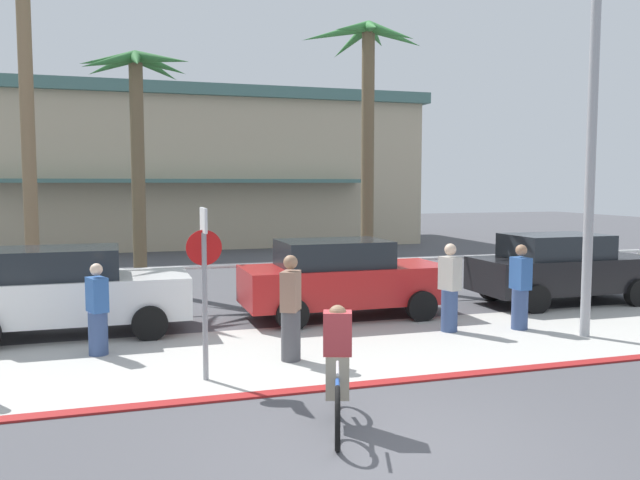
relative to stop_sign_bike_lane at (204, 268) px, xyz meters
name	(u,v)px	position (x,y,z in m)	size (l,w,h in m)	color
ground_plane	(233,297)	(1.59, 6.90, -1.68)	(80.00, 80.00, 0.00)	#4C4C51
sidewalk_strip	(291,353)	(1.59, 1.10, -1.67)	(44.00, 4.00, 0.02)	beige
curb_paint	(327,388)	(1.59, -0.90, -1.66)	(44.00, 0.24, 0.03)	maroon
building_backdrop	(175,169)	(1.60, 23.43, 1.91)	(22.86, 10.49, 7.13)	#BCAD8E
rail_fence	(243,273)	(1.59, 5.40, -0.84)	(22.78, 0.08, 1.04)	white
stop_sign_bike_lane	(204,268)	(0.00, 0.00, 0.00)	(0.52, 0.56, 2.56)	gray
streetlight_curb	(602,107)	(7.22, 0.39, 2.60)	(0.24, 2.54, 7.50)	#9EA0A5
palm_tree_3	(24,51)	(-3.36, 9.26, 4.65)	(2.99, 3.20, 8.93)	#846B4C
palm_tree_4	(136,106)	(-0.63, 8.67, 3.26)	(2.83, 3.02, 6.39)	brown
palm_tree_5	(367,91)	(5.59, 7.85, 3.81)	(3.42, 3.24, 7.39)	brown
car_white_1	(67,291)	(-2.13, 3.68, -0.81)	(4.40, 2.02, 1.69)	white
car_red_2	(342,278)	(3.42, 3.71, -0.81)	(4.40, 2.02, 1.69)	red
car_black_3	(561,268)	(9.04, 3.70, -0.81)	(4.40, 2.02, 1.69)	black
cyclist_blue_0	(337,370)	(1.27, -2.30, -0.98)	(0.64, 1.74, 1.50)	black
pedestrian_0	(520,291)	(6.39, 1.52, -0.89)	(0.33, 0.41, 1.71)	#384C7A
pedestrian_1	(291,312)	(1.47, 0.64, -0.86)	(0.44, 0.48, 1.76)	#4C4C51
pedestrian_2	(98,314)	(-1.55, 1.96, -0.96)	(0.42, 0.47, 1.58)	#384C7A
pedestrian_3	(450,291)	(4.97, 1.76, -0.87)	(0.40, 0.46, 1.75)	#384C7A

